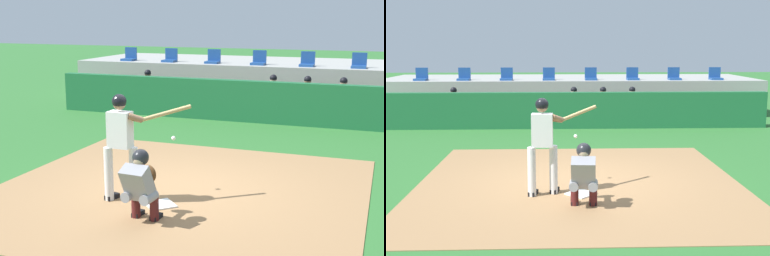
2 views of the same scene
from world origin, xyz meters
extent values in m
plane|color=#2D6B2D|center=(0.00, 0.00, 0.00)|extent=(80.00, 80.00, 0.00)
cube|color=#9E754C|center=(0.00, 0.00, 0.01)|extent=(6.40, 6.40, 0.01)
cube|color=white|center=(0.00, -0.80, 0.02)|extent=(0.62, 0.62, 0.02)
cylinder|color=silver|center=(-0.90, -0.86, 0.46)|extent=(0.15, 0.15, 0.92)
cylinder|color=silver|center=(-0.50, -0.72, 0.46)|extent=(0.15, 0.15, 0.92)
cube|color=white|center=(-0.70, -0.79, 1.22)|extent=(0.39, 0.25, 0.60)
sphere|color=#996B4C|center=(-0.70, -0.79, 1.65)|extent=(0.21, 0.21, 0.21)
sphere|color=black|center=(-0.70, -0.79, 1.68)|extent=(0.24, 0.24, 0.24)
cylinder|color=#996B4C|center=(-0.62, -0.72, 1.43)|extent=(0.57, 0.13, 0.18)
cylinder|color=#996B4C|center=(-0.43, -0.77, 1.43)|extent=(0.26, 0.24, 0.17)
cylinder|color=tan|center=(-0.02, -0.44, 1.48)|extent=(0.70, 0.59, 0.24)
cube|color=black|center=(-0.88, -0.80, 0.04)|extent=(0.19, 0.28, 0.09)
cube|color=black|center=(-0.49, -0.66, 0.04)|extent=(0.19, 0.28, 0.09)
cylinder|color=gray|center=(-0.15, -1.55, 0.42)|extent=(0.19, 0.33, 0.16)
cylinder|color=#4C1919|center=(-0.13, -1.40, 0.21)|extent=(0.14, 0.14, 0.42)
cube|color=black|center=(-0.13, -1.34, 0.04)|extent=(0.13, 0.25, 0.08)
cylinder|color=gray|center=(0.17, -1.58, 0.42)|extent=(0.19, 0.33, 0.16)
cylinder|color=#4C1919|center=(0.18, -1.43, 0.21)|extent=(0.14, 0.14, 0.42)
cube|color=black|center=(0.19, -1.37, 0.04)|extent=(0.13, 0.25, 0.08)
cube|color=gray|center=(0.01, -1.61, 0.64)|extent=(0.43, 0.47, 0.57)
cube|color=#2D2D33|center=(0.02, -1.49, 0.64)|extent=(0.40, 0.28, 0.45)
sphere|color=tan|center=(0.01, -1.53, 0.98)|extent=(0.21, 0.21, 0.21)
sphere|color=#232328|center=(0.02, -1.51, 1.00)|extent=(0.25, 0.25, 0.25)
cylinder|color=tan|center=(-0.01, -1.39, 0.64)|extent=(0.14, 0.46, 0.10)
ellipsoid|color=brown|center=(-0.03, -1.16, 0.64)|extent=(0.29, 0.14, 0.30)
sphere|color=white|center=(-0.07, -0.03, 0.96)|extent=(0.07, 0.07, 0.07)
cube|color=#1E6638|center=(0.00, 6.50, 0.60)|extent=(13.00, 0.30, 1.20)
cube|color=olive|center=(0.00, 7.50, 0.23)|extent=(11.80, 0.44, 0.45)
cylinder|color=#939399|center=(-4.19, 7.25, 0.49)|extent=(0.15, 0.40, 0.15)
cylinder|color=#939399|center=(-4.19, 7.05, 0.23)|extent=(0.13, 0.13, 0.45)
cube|color=maroon|center=(-4.19, 7.00, 0.04)|extent=(0.11, 0.24, 0.08)
cylinder|color=#939399|center=(-3.93, 7.25, 0.49)|extent=(0.15, 0.40, 0.15)
cylinder|color=#939399|center=(-3.93, 7.05, 0.23)|extent=(0.13, 0.13, 0.45)
cube|color=maroon|center=(-3.93, 7.00, 0.04)|extent=(0.11, 0.24, 0.08)
cube|color=gray|center=(-4.06, 7.47, 0.76)|extent=(0.36, 0.22, 0.54)
sphere|color=brown|center=(-4.06, 7.47, 1.15)|extent=(0.20, 0.20, 0.20)
sphere|color=black|center=(-4.06, 7.47, 1.19)|extent=(0.22, 0.22, 0.22)
cylinder|color=brown|center=(-4.26, 7.33, 0.65)|extent=(0.09, 0.41, 0.22)
cylinder|color=brown|center=(-3.86, 7.33, 0.65)|extent=(0.09, 0.41, 0.22)
cylinder|color=#939399|center=(-0.03, 7.25, 0.49)|extent=(0.15, 0.40, 0.15)
cylinder|color=#939399|center=(-0.03, 7.05, 0.23)|extent=(0.13, 0.13, 0.45)
cube|color=maroon|center=(-0.03, 7.00, 0.04)|extent=(0.11, 0.24, 0.08)
cylinder|color=#939399|center=(0.23, 7.25, 0.49)|extent=(0.15, 0.40, 0.15)
cylinder|color=#939399|center=(0.23, 7.05, 0.23)|extent=(0.13, 0.13, 0.45)
cube|color=maroon|center=(0.23, 7.00, 0.04)|extent=(0.11, 0.24, 0.08)
cube|color=gray|center=(0.10, 7.47, 0.76)|extent=(0.36, 0.22, 0.54)
sphere|color=beige|center=(0.10, 7.47, 1.15)|extent=(0.20, 0.20, 0.20)
sphere|color=black|center=(0.10, 7.47, 1.19)|extent=(0.22, 0.22, 0.22)
cylinder|color=beige|center=(-0.10, 7.33, 0.65)|extent=(0.09, 0.41, 0.22)
cylinder|color=beige|center=(0.30, 7.33, 0.65)|extent=(0.09, 0.41, 0.22)
cylinder|color=#939399|center=(0.99, 7.25, 0.49)|extent=(0.15, 0.40, 0.15)
cylinder|color=#939399|center=(0.99, 7.05, 0.23)|extent=(0.13, 0.13, 0.45)
cube|color=maroon|center=(0.99, 7.00, 0.04)|extent=(0.11, 0.24, 0.08)
cylinder|color=#939399|center=(1.25, 7.25, 0.49)|extent=(0.15, 0.40, 0.15)
cylinder|color=#939399|center=(1.25, 7.05, 0.23)|extent=(0.13, 0.13, 0.45)
cube|color=maroon|center=(1.25, 7.00, 0.04)|extent=(0.11, 0.24, 0.08)
cube|color=gray|center=(1.12, 7.47, 0.76)|extent=(0.36, 0.22, 0.54)
sphere|color=#996B4C|center=(1.12, 7.47, 1.15)|extent=(0.20, 0.20, 0.20)
sphere|color=black|center=(1.12, 7.47, 1.19)|extent=(0.22, 0.22, 0.22)
cylinder|color=#996B4C|center=(0.92, 7.33, 0.65)|extent=(0.09, 0.41, 0.22)
cylinder|color=#996B4C|center=(1.32, 7.33, 0.65)|extent=(0.09, 0.41, 0.22)
cylinder|color=#939399|center=(2.02, 7.25, 0.49)|extent=(0.15, 0.40, 0.15)
cylinder|color=#939399|center=(2.02, 7.05, 0.23)|extent=(0.13, 0.13, 0.45)
cube|color=maroon|center=(2.02, 7.00, 0.04)|extent=(0.11, 0.24, 0.08)
cylinder|color=#939399|center=(2.28, 7.25, 0.49)|extent=(0.15, 0.40, 0.15)
cylinder|color=#939399|center=(2.28, 7.05, 0.23)|extent=(0.13, 0.13, 0.45)
cube|color=maroon|center=(2.28, 7.00, 0.04)|extent=(0.11, 0.24, 0.08)
cube|color=gray|center=(2.15, 7.47, 0.76)|extent=(0.36, 0.22, 0.54)
sphere|color=tan|center=(2.15, 7.47, 1.15)|extent=(0.20, 0.20, 0.20)
sphere|color=black|center=(2.15, 7.47, 1.19)|extent=(0.22, 0.22, 0.22)
cylinder|color=tan|center=(1.95, 7.33, 0.65)|extent=(0.09, 0.41, 0.22)
cylinder|color=tan|center=(2.35, 7.33, 0.65)|extent=(0.09, 0.41, 0.22)
cube|color=#9E9E99|center=(0.00, 10.90, 0.70)|extent=(15.00, 4.40, 1.40)
cube|color=#1E478C|center=(-5.69, 9.30, 1.44)|extent=(0.46, 0.46, 0.08)
cube|color=#1E478C|center=(-5.69, 9.50, 1.68)|extent=(0.46, 0.06, 0.40)
cube|color=#1E478C|center=(-4.06, 9.30, 1.44)|extent=(0.46, 0.46, 0.08)
cube|color=#1E478C|center=(-4.06, 9.50, 1.68)|extent=(0.46, 0.06, 0.40)
cube|color=#1E478C|center=(-2.44, 9.30, 1.44)|extent=(0.46, 0.46, 0.08)
cube|color=#1E478C|center=(-2.44, 9.50, 1.68)|extent=(0.46, 0.06, 0.40)
cube|color=#1E478C|center=(-0.81, 9.30, 1.44)|extent=(0.46, 0.46, 0.08)
cube|color=#1E478C|center=(-0.81, 9.50, 1.68)|extent=(0.46, 0.06, 0.40)
cube|color=#1E478C|center=(0.81, 9.30, 1.44)|extent=(0.46, 0.46, 0.08)
cube|color=#1E478C|center=(0.81, 9.50, 1.68)|extent=(0.46, 0.06, 0.40)
cube|color=#1E478C|center=(2.44, 9.30, 1.44)|extent=(0.46, 0.46, 0.08)
cube|color=#1E478C|center=(2.44, 9.50, 1.68)|extent=(0.46, 0.06, 0.40)
cube|color=#1E478C|center=(4.06, 9.30, 1.44)|extent=(0.46, 0.46, 0.08)
cube|color=#1E478C|center=(4.06, 9.50, 1.68)|extent=(0.46, 0.06, 0.40)
cube|color=#1E478C|center=(5.69, 9.30, 1.44)|extent=(0.46, 0.46, 0.08)
cube|color=#1E478C|center=(5.69, 9.50, 1.68)|extent=(0.46, 0.06, 0.40)
camera|label=1|loc=(3.34, -8.30, 3.05)|focal=49.66mm
camera|label=2|loc=(-0.37, -9.42, 2.73)|focal=45.41mm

